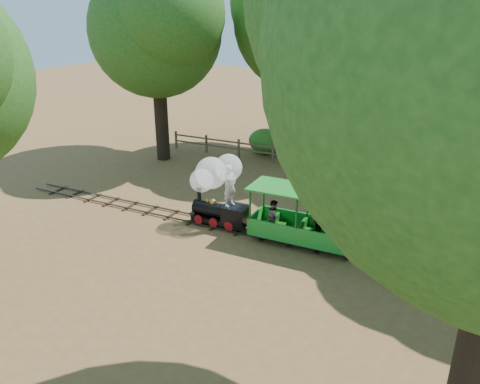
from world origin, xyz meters
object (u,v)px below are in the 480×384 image
at_px(carriage_front, 299,223).
at_px(fence, 329,159).
at_px(locomotive, 216,185).
at_px(carriage_rear, 434,248).

relative_size(carriage_front, fence, 0.20).
distance_m(carriage_front, fence, 8.11).
bearing_deg(locomotive, carriage_front, -1.45).
xyz_separation_m(carriage_front, fence, (-1.22, 8.01, -0.20)).
bearing_deg(locomotive, carriage_rear, -0.32).
distance_m(locomotive, fence, 8.25).
bearing_deg(locomotive, fence, 75.71).
distance_m(carriage_rear, fence, 9.69).
distance_m(carriage_front, carriage_rear, 4.27).
bearing_deg(carriage_front, carriage_rear, 0.54).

